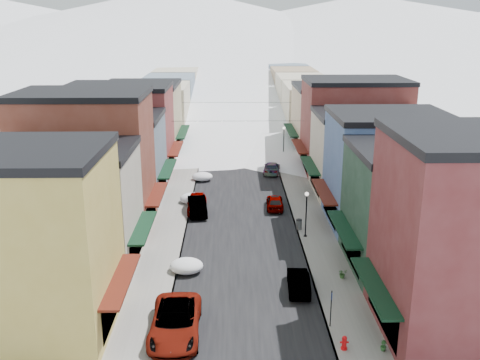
{
  "coord_description": "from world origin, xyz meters",
  "views": [
    {
      "loc": [
        -0.88,
        -25.36,
        18.48
      ],
      "look_at": [
        0.0,
        26.35,
        2.72
      ],
      "focal_mm": 40.0,
      "sensor_mm": 36.0,
      "label": 1
    }
  ],
  "objects_px": {
    "car_white_suv": "(175,322)",
    "car_silver_sedan": "(197,203)",
    "trash_can": "(299,224)",
    "car_dark_hatch": "(197,206)",
    "car_green_sedan": "(299,282)",
    "fire_hydrant": "(344,343)",
    "streetlamp_near": "(306,209)"
  },
  "relations": [
    {
      "from": "car_green_sedan",
      "to": "streetlamp_near",
      "type": "relative_size",
      "value": 1.03
    },
    {
      "from": "car_dark_hatch",
      "to": "car_green_sedan",
      "type": "height_order",
      "value": "car_dark_hatch"
    },
    {
      "from": "car_silver_sedan",
      "to": "car_dark_hatch",
      "type": "relative_size",
      "value": 1.0
    },
    {
      "from": "car_white_suv",
      "to": "car_silver_sedan",
      "type": "bearing_deg",
      "value": 89.33
    },
    {
      "from": "car_silver_sedan",
      "to": "car_dark_hatch",
      "type": "bearing_deg",
      "value": -86.83
    },
    {
      "from": "car_white_suv",
      "to": "car_silver_sedan",
      "type": "distance_m",
      "value": 21.77
    },
    {
      "from": "car_white_suv",
      "to": "car_green_sedan",
      "type": "relative_size",
      "value": 1.52
    },
    {
      "from": "streetlamp_near",
      "to": "car_silver_sedan",
      "type": "bearing_deg",
      "value": 144.68
    },
    {
      "from": "car_white_suv",
      "to": "car_dark_hatch",
      "type": "relative_size",
      "value": 1.34
    },
    {
      "from": "car_white_suv",
      "to": "streetlamp_near",
      "type": "height_order",
      "value": "streetlamp_near"
    },
    {
      "from": "car_green_sedan",
      "to": "trash_can",
      "type": "xyz_separation_m",
      "value": [
        1.38,
        11.03,
        -0.07
      ]
    },
    {
      "from": "car_white_suv",
      "to": "car_dark_hatch",
      "type": "xyz_separation_m",
      "value": [
        0.07,
        21.01,
        -0.1
      ]
    },
    {
      "from": "trash_can",
      "to": "streetlamp_near",
      "type": "bearing_deg",
      "value": -77.44
    },
    {
      "from": "car_silver_sedan",
      "to": "fire_hydrant",
      "type": "distance_m",
      "value": 25.58
    },
    {
      "from": "car_white_suv",
      "to": "car_silver_sedan",
      "type": "xyz_separation_m",
      "value": [
        0.0,
        21.77,
        -0.07
      ]
    },
    {
      "from": "car_dark_hatch",
      "to": "trash_can",
      "type": "height_order",
      "value": "car_dark_hatch"
    },
    {
      "from": "car_dark_hatch",
      "to": "car_green_sedan",
      "type": "bearing_deg",
      "value": -70.43
    },
    {
      "from": "car_white_suv",
      "to": "fire_hydrant",
      "type": "bearing_deg",
      "value": -11.12
    },
    {
      "from": "car_silver_sedan",
      "to": "streetlamp_near",
      "type": "distance_m",
      "value": 12.25
    },
    {
      "from": "fire_hydrant",
      "to": "trash_can",
      "type": "distance_m",
      "value": 18.27
    },
    {
      "from": "car_green_sedan",
      "to": "car_white_suv",
      "type": "bearing_deg",
      "value": 36.78
    },
    {
      "from": "car_dark_hatch",
      "to": "car_green_sedan",
      "type": "relative_size",
      "value": 1.14
    },
    {
      "from": "car_green_sedan",
      "to": "trash_can",
      "type": "relative_size",
      "value": 4.54
    },
    {
      "from": "fire_hydrant",
      "to": "streetlamp_near",
      "type": "xyz_separation_m",
      "value": [
        -0.0,
        16.6,
        2.18
      ]
    },
    {
      "from": "trash_can",
      "to": "car_white_suv",
      "type": "bearing_deg",
      "value": -120.02
    },
    {
      "from": "trash_can",
      "to": "streetlamp_near",
      "type": "distance_m",
      "value": 2.7
    },
    {
      "from": "trash_can",
      "to": "streetlamp_near",
      "type": "height_order",
      "value": "streetlamp_near"
    },
    {
      "from": "car_silver_sedan",
      "to": "fire_hydrant",
      "type": "xyz_separation_m",
      "value": [
        9.87,
        -23.59,
        -0.28
      ]
    },
    {
      "from": "fire_hydrant",
      "to": "trash_can",
      "type": "height_order",
      "value": "trash_can"
    },
    {
      "from": "car_white_suv",
      "to": "fire_hydrant",
      "type": "relative_size",
      "value": 7.5
    },
    {
      "from": "car_white_suv",
      "to": "car_silver_sedan",
      "type": "relative_size",
      "value": 1.34
    },
    {
      "from": "car_white_suv",
      "to": "fire_hydrant",
      "type": "distance_m",
      "value": 10.05
    }
  ]
}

